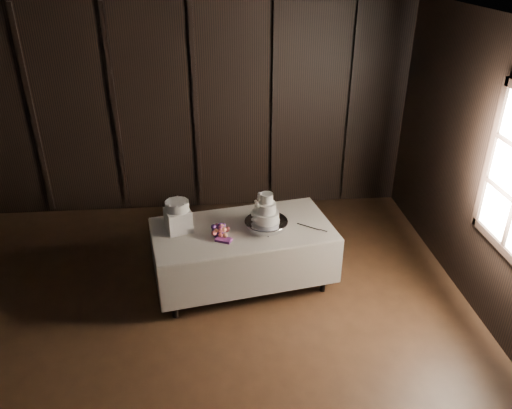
# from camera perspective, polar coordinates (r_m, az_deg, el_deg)

# --- Properties ---
(room) EXTENTS (6.08, 7.08, 3.08)m
(room) POSITION_cam_1_polar(r_m,az_deg,el_deg) (3.93, -7.77, -4.40)
(room) COLOR black
(room) RESTS_ON ground
(display_table) EXTENTS (2.14, 1.37, 0.76)m
(display_table) POSITION_cam_1_polar(r_m,az_deg,el_deg) (5.73, -1.50, -5.67)
(display_table) COLOR beige
(display_table) RESTS_ON ground
(cake_stand) EXTENTS (0.56, 0.56, 0.09)m
(cake_stand) POSITION_cam_1_polar(r_m,az_deg,el_deg) (5.53, 1.18, -2.30)
(cake_stand) COLOR silver
(cake_stand) RESTS_ON display_table
(wedding_cake) EXTENTS (0.32, 0.28, 0.34)m
(wedding_cake) POSITION_cam_1_polar(r_m,az_deg,el_deg) (5.43, 0.95, -0.76)
(wedding_cake) COLOR white
(wedding_cake) RESTS_ON cake_stand
(bouquet) EXTENTS (0.41, 0.46, 0.18)m
(bouquet) POSITION_cam_1_polar(r_m,az_deg,el_deg) (5.40, -4.31, -3.00)
(bouquet) COLOR #BC4949
(bouquet) RESTS_ON display_table
(box_pedestal) EXTENTS (0.33, 0.33, 0.25)m
(box_pedestal) POSITION_cam_1_polar(r_m,az_deg,el_deg) (5.52, -8.88, -1.77)
(box_pedestal) COLOR white
(box_pedestal) RESTS_ON display_table
(small_cake) EXTENTS (0.28, 0.28, 0.10)m
(small_cake) POSITION_cam_1_polar(r_m,az_deg,el_deg) (5.44, -9.01, -0.15)
(small_cake) COLOR white
(small_cake) RESTS_ON box_pedestal
(cake_knife) EXTENTS (0.31, 0.24, 0.01)m
(cake_knife) POSITION_cam_1_polar(r_m,az_deg,el_deg) (5.59, 5.98, -2.55)
(cake_knife) COLOR silver
(cake_knife) RESTS_ON display_table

